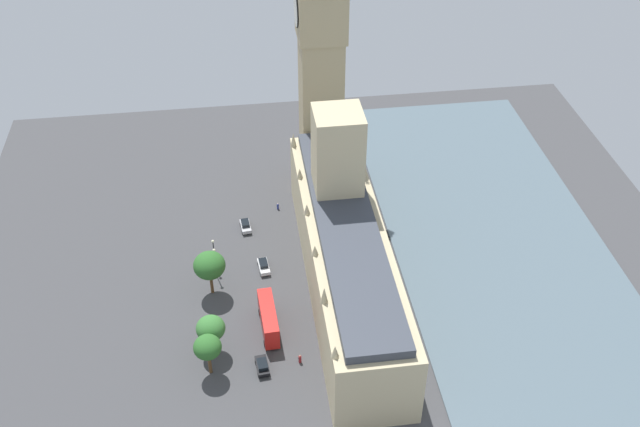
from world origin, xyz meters
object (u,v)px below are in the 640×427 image
car_silver_kerbside (245,226)px  car_black_corner (262,366)px  plane_tree_by_river_gate (211,328)px  plane_tree_opposite_hall (208,347)px  clock_tower (321,46)px  pedestrian_leading (278,206)px  plane_tree_near_tower (209,266)px  double_decker_bus_under_trees (268,318)px  pedestrian_midblock (300,359)px  street_lamp_slot_10 (214,249)px  street_lamp_far_end (215,258)px  car_white_trailing (264,266)px  parliament_building (345,246)px

car_silver_kerbside → car_black_corner: size_ratio=0.98×
plane_tree_by_river_gate → plane_tree_opposite_hall: bearing=83.0°
clock_tower → plane_tree_by_river_gate: 58.70m
plane_tree_opposite_hall → plane_tree_by_river_gate: size_ratio=1.04×
pedestrian_leading → plane_tree_near_tower: plane_tree_near_tower is taller
plane_tree_near_tower → plane_tree_by_river_gate: bearing=89.4°
plane_tree_opposite_hall → plane_tree_near_tower: size_ratio=0.88×
clock_tower → pedestrian_leading: (10.31, 9.52, -30.75)m
clock_tower → double_decker_bus_under_trees: size_ratio=5.72×
pedestrian_midblock → pedestrian_leading: 41.41m
plane_tree_opposite_hall → street_lamp_slot_10: bearing=-93.2°
plane_tree_opposite_hall → street_lamp_far_end: 22.54m
car_white_trailing → car_silver_kerbside: bearing=-83.3°
car_white_trailing → pedestrian_leading: (-4.31, -18.09, -0.22)m
street_lamp_far_end → parliament_building: bearing=169.3°
double_decker_bus_under_trees → plane_tree_near_tower: size_ratio=1.19×
parliament_building → car_silver_kerbside: bearing=-46.2°
parliament_building → plane_tree_near_tower: (24.06, -0.51, -2.19)m
car_black_corner → pedestrian_leading: (-6.32, -42.08, -0.22)m
car_white_trailing → plane_tree_opposite_hall: size_ratio=0.57×
car_black_corner → plane_tree_opposite_hall: plane_tree_opposite_hall is taller
car_white_trailing → double_decker_bus_under_trees: size_ratio=0.43×
plane_tree_near_tower → street_lamp_far_end: bearing=-103.1°
pedestrian_leading → street_lamp_slot_10: size_ratio=0.22×
street_lamp_slot_10 → street_lamp_far_end: bearing=93.7°
car_white_trailing → car_black_corner: 24.07m
parliament_building → car_black_corner: size_ratio=14.15×
parliament_building → car_silver_kerbside: size_ratio=14.42×
clock_tower → street_lamp_slot_10: clock_tower is taller
plane_tree_near_tower → plane_tree_by_river_gate: size_ratio=1.18×
clock_tower → plane_tree_opposite_hall: size_ratio=7.68×
clock_tower → plane_tree_near_tower: 47.61m
pedestrian_leading → street_lamp_slot_10: bearing=-155.1°
clock_tower → pedestrian_leading: clock_tower is taller
clock_tower → double_decker_bus_under_trees: clock_tower is taller
parliament_building → car_white_trailing: parliament_building is taller
pedestrian_leading → street_lamp_far_end: (13.10, 19.07, 4.08)m
parliament_building → car_silver_kerbside: parliament_building is taller
clock_tower → street_lamp_slot_10: 44.10m
street_lamp_far_end → car_white_trailing: bearing=-173.7°
car_silver_kerbside → street_lamp_far_end: 15.21m
plane_tree_near_tower → street_lamp_far_end: plane_tree_near_tower is taller
parliament_building → plane_tree_by_river_gate: 27.97m
plane_tree_near_tower → street_lamp_slot_10: 6.71m
pedestrian_leading → plane_tree_near_tower: 27.49m
pedestrian_leading → car_silver_kerbside: bearing=-167.4°
parliament_building → plane_tree_near_tower: size_ratio=6.84×
parliament_building → plane_tree_near_tower: 24.16m
car_silver_kerbside → street_lamp_slot_10: bearing=54.4°
pedestrian_leading → plane_tree_opposite_hall: plane_tree_opposite_hall is taller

